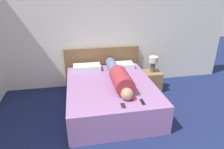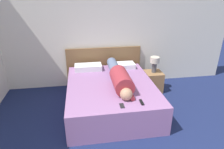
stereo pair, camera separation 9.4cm
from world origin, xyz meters
name	(u,v)px [view 1 (the left image)]	position (x,y,z in m)	size (l,w,h in m)	color
wall_back	(106,30)	(0.00, 3.98, 1.30)	(5.83, 0.06, 2.60)	silver
bed	(111,96)	(-0.10, 2.85, 0.26)	(1.61, 1.94, 0.51)	#936699
headboard	(103,66)	(-0.10, 3.91, 0.46)	(1.73, 0.04, 0.91)	brown
nightstand	(152,81)	(0.94, 3.40, 0.23)	(0.37, 0.38, 0.45)	olive
table_lamp	(153,62)	(0.94, 3.40, 0.68)	(0.20, 0.20, 0.35)	#4C4C51
person_lying	(119,77)	(0.05, 2.81, 0.65)	(0.33, 1.60, 0.33)	tan
pillow_near_headboard	(87,68)	(-0.49, 3.61, 0.57)	(0.58, 0.30, 0.12)	white
pillow_second	(121,65)	(0.27, 3.61, 0.57)	(0.55, 0.30, 0.11)	white
tv_remote	(142,102)	(0.27, 2.10, 0.53)	(0.04, 0.15, 0.02)	black
cell_phone	(123,106)	(-0.05, 2.06, 0.52)	(0.06, 0.13, 0.01)	black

